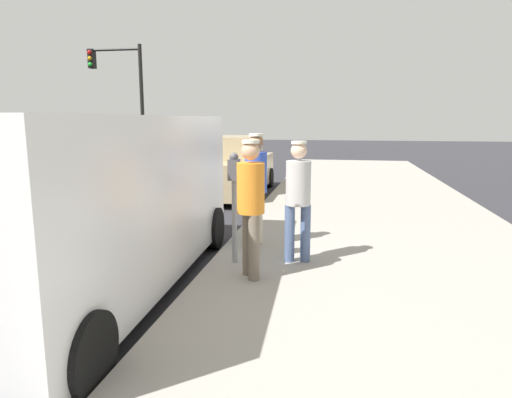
{
  "coord_description": "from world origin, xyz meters",
  "views": [
    {
      "loc": [
        2.71,
        -6.29,
        2.11
      ],
      "look_at": [
        1.65,
        -0.39,
        1.05
      ],
      "focal_mm": 31.71,
      "sensor_mm": 36.0,
      "label": 1
    }
  ],
  "objects": [
    {
      "name": "sidewalk_slab",
      "position": [
        3.5,
        0.0,
        0.07
      ],
      "size": [
        5.0,
        32.0,
        0.15
      ],
      "primitive_type": "cube",
      "color": "#9E998E",
      "rests_on": "ground"
    },
    {
      "name": "pedestrian_in_gray",
      "position": [
        2.2,
        -0.21,
        1.11
      ],
      "size": [
        0.36,
        0.34,
        1.67
      ],
      "color": "#4C608C",
      "rests_on": "sidewalk_slab"
    },
    {
      "name": "pedestrian_in_blue",
      "position": [
        1.48,
        0.53,
        1.15
      ],
      "size": [
        0.34,
        0.36,
        1.74
      ],
      "color": "beige",
      "rests_on": "sidewalk_slab"
    },
    {
      "name": "traffic_light_corner",
      "position": [
        -6.42,
        12.25,
        3.52
      ],
      "size": [
        2.48,
        0.42,
        5.2
      ],
      "color": "black",
      "rests_on": "ground"
    },
    {
      "name": "parked_van",
      "position": [
        -0.15,
        -1.34,
        1.15
      ],
      "size": [
        2.26,
        5.26,
        2.15
      ],
      "color": "white",
      "rests_on": "ground"
    },
    {
      "name": "parked_sedan_ahead",
      "position": [
        -0.23,
        5.92,
        0.75
      ],
      "size": [
        1.95,
        4.41,
        1.65
      ],
      "color": "tan",
      "rests_on": "ground"
    },
    {
      "name": "ground_plane",
      "position": [
        0.0,
        0.0,
        0.0
      ],
      "size": [
        80.0,
        80.0,
        0.0
      ],
      "primitive_type": "plane",
      "color": "#2D2D33"
    },
    {
      "name": "parking_meter_near",
      "position": [
        1.35,
        -0.39,
        1.18
      ],
      "size": [
        0.14,
        0.18,
        1.52
      ],
      "color": "gray",
      "rests_on": "sidewalk_slab"
    },
    {
      "name": "pedestrian_in_orange",
      "position": [
        1.68,
        -0.94,
        1.14
      ],
      "size": [
        0.34,
        0.34,
        1.72
      ],
      "color": "#726656",
      "rests_on": "sidewalk_slab"
    }
  ]
}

